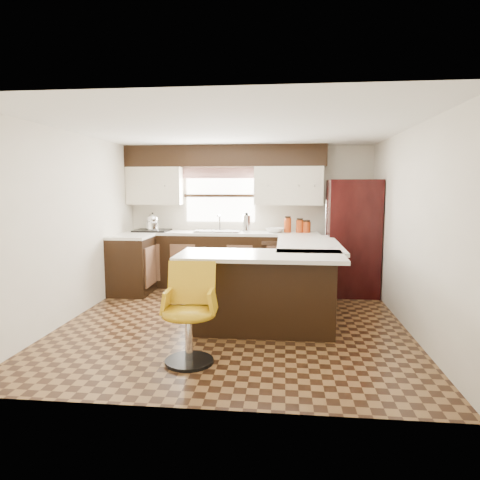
# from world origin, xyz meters

# --- Properties ---
(floor) EXTENTS (4.40, 4.40, 0.00)m
(floor) POSITION_xyz_m (0.00, 0.00, 0.00)
(floor) COLOR #49301A
(floor) RESTS_ON ground
(ceiling) EXTENTS (4.40, 4.40, 0.00)m
(ceiling) POSITION_xyz_m (0.00, 0.00, 2.40)
(ceiling) COLOR silver
(ceiling) RESTS_ON wall_back
(wall_back) EXTENTS (4.40, 0.00, 4.40)m
(wall_back) POSITION_xyz_m (0.00, 2.20, 1.20)
(wall_back) COLOR beige
(wall_back) RESTS_ON floor
(wall_front) EXTENTS (4.40, 0.00, 4.40)m
(wall_front) POSITION_xyz_m (0.00, -2.20, 1.20)
(wall_front) COLOR beige
(wall_front) RESTS_ON floor
(wall_left) EXTENTS (0.00, 4.40, 4.40)m
(wall_left) POSITION_xyz_m (-2.10, 0.00, 1.20)
(wall_left) COLOR beige
(wall_left) RESTS_ON floor
(wall_right) EXTENTS (0.00, 4.40, 4.40)m
(wall_right) POSITION_xyz_m (2.10, 0.00, 1.20)
(wall_right) COLOR beige
(wall_right) RESTS_ON floor
(base_cab_back) EXTENTS (3.30, 0.60, 0.90)m
(base_cab_back) POSITION_xyz_m (-0.45, 1.90, 0.45)
(base_cab_back) COLOR black
(base_cab_back) RESTS_ON floor
(base_cab_left) EXTENTS (0.60, 0.70, 0.90)m
(base_cab_left) POSITION_xyz_m (-1.80, 1.25, 0.45)
(base_cab_left) COLOR black
(base_cab_left) RESTS_ON floor
(counter_back) EXTENTS (3.30, 0.60, 0.04)m
(counter_back) POSITION_xyz_m (-0.45, 1.90, 0.92)
(counter_back) COLOR silver
(counter_back) RESTS_ON base_cab_back
(counter_left) EXTENTS (0.60, 0.70, 0.04)m
(counter_left) POSITION_xyz_m (-1.80, 1.25, 0.92)
(counter_left) COLOR silver
(counter_left) RESTS_ON base_cab_left
(soffit) EXTENTS (3.40, 0.35, 0.36)m
(soffit) POSITION_xyz_m (-0.40, 2.03, 2.22)
(soffit) COLOR black
(soffit) RESTS_ON wall_back
(upper_cab_left) EXTENTS (0.94, 0.35, 0.64)m
(upper_cab_left) POSITION_xyz_m (-1.62, 2.03, 1.72)
(upper_cab_left) COLOR beige
(upper_cab_left) RESTS_ON wall_back
(upper_cab_right) EXTENTS (1.14, 0.35, 0.64)m
(upper_cab_right) POSITION_xyz_m (0.68, 2.03, 1.72)
(upper_cab_right) COLOR beige
(upper_cab_right) RESTS_ON wall_back
(window_pane) EXTENTS (1.20, 0.02, 0.90)m
(window_pane) POSITION_xyz_m (-0.50, 2.18, 1.55)
(window_pane) COLOR white
(window_pane) RESTS_ON wall_back
(valance) EXTENTS (1.30, 0.06, 0.18)m
(valance) POSITION_xyz_m (-0.50, 2.14, 1.94)
(valance) COLOR #D19B93
(valance) RESTS_ON wall_back
(sink) EXTENTS (0.75, 0.45, 0.03)m
(sink) POSITION_xyz_m (-0.50, 1.88, 0.96)
(sink) COLOR #B2B2B7
(sink) RESTS_ON counter_back
(dishwasher) EXTENTS (0.58, 0.03, 0.78)m
(dishwasher) POSITION_xyz_m (0.55, 1.61, 0.43)
(dishwasher) COLOR black
(dishwasher) RESTS_ON floor
(cooktop) EXTENTS (0.58, 0.50, 0.02)m
(cooktop) POSITION_xyz_m (-1.65, 1.88, 0.96)
(cooktop) COLOR black
(cooktop) RESTS_ON counter_back
(peninsula_long) EXTENTS (0.60, 1.95, 0.90)m
(peninsula_long) POSITION_xyz_m (0.90, 0.62, 0.45)
(peninsula_long) COLOR black
(peninsula_long) RESTS_ON floor
(peninsula_return) EXTENTS (1.65, 0.60, 0.90)m
(peninsula_return) POSITION_xyz_m (0.38, -0.35, 0.45)
(peninsula_return) COLOR black
(peninsula_return) RESTS_ON floor
(counter_pen_long) EXTENTS (0.84, 1.95, 0.04)m
(counter_pen_long) POSITION_xyz_m (0.95, 0.62, 0.92)
(counter_pen_long) COLOR silver
(counter_pen_long) RESTS_ON peninsula_long
(counter_pen_return) EXTENTS (1.89, 0.84, 0.04)m
(counter_pen_return) POSITION_xyz_m (0.35, -0.44, 0.92)
(counter_pen_return) COLOR silver
(counter_pen_return) RESTS_ON peninsula_return
(refrigerator) EXTENTS (0.78, 0.75, 1.81)m
(refrigerator) POSITION_xyz_m (1.69, 1.60, 0.91)
(refrigerator) COLOR black
(refrigerator) RESTS_ON floor
(bar_chair) EXTENTS (0.54, 0.54, 0.97)m
(bar_chair) POSITION_xyz_m (-0.28, -1.35, 0.48)
(bar_chair) COLOR #C59512
(bar_chair) RESTS_ON floor
(kettle) EXTENTS (0.22, 0.22, 0.30)m
(kettle) POSITION_xyz_m (-1.64, 1.88, 1.12)
(kettle) COLOR silver
(kettle) RESTS_ON cooktop
(percolator) EXTENTS (0.14, 0.14, 0.29)m
(percolator) POSITION_xyz_m (-0.02, 1.90, 1.09)
(percolator) COLOR silver
(percolator) RESTS_ON counter_back
(mixing_bowl) EXTENTS (0.40, 0.40, 0.08)m
(mixing_bowl) POSITION_xyz_m (0.47, 1.90, 0.98)
(mixing_bowl) COLOR white
(mixing_bowl) RESTS_ON counter_back
(canister_large) EXTENTS (0.12, 0.12, 0.24)m
(canister_large) POSITION_xyz_m (0.67, 1.92, 1.07)
(canister_large) COLOR #9C350F
(canister_large) RESTS_ON counter_back
(canister_med) EXTENTS (0.12, 0.12, 0.21)m
(canister_med) POSITION_xyz_m (0.88, 1.92, 1.05)
(canister_med) COLOR #9C350F
(canister_med) RESTS_ON counter_back
(canister_small) EXTENTS (0.14, 0.14, 0.18)m
(canister_small) POSITION_xyz_m (0.99, 1.92, 1.03)
(canister_small) COLOR #9C350F
(canister_small) RESTS_ON counter_back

